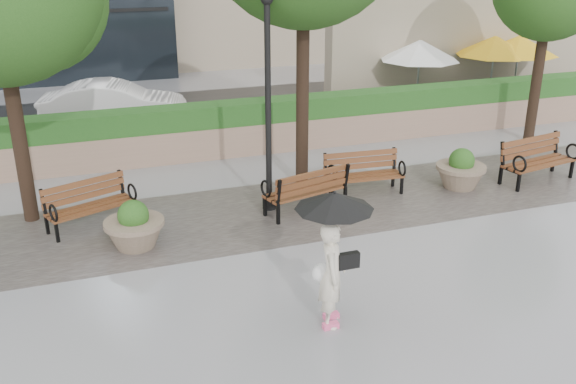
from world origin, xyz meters
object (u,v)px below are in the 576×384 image
object	(u,v)px
bench_1	(91,214)
car_right	(115,105)
lamppost	(268,120)
pedestrian	(333,246)
bench_2	(306,199)
bench_4	(537,169)
planter_left	(135,229)
planter_right	(460,172)
bench_3	(363,182)

from	to	relation	value
bench_1	car_right	xyz separation A→B (m)	(1.11, 6.95, 0.42)
lamppost	pedestrian	world-z (taller)	lamppost
bench_2	bench_4	world-z (taller)	bench_4
bench_4	lamppost	size ratio (longest dim) A/B	0.45
planter_left	planter_right	bearing A→B (deg)	4.87
planter_left	pedestrian	xyz separation A→B (m)	(2.39, -3.43, 0.88)
bench_3	pedestrian	bearing A→B (deg)	-116.00
pedestrian	bench_2	bearing A→B (deg)	8.53
bench_2	car_right	bearing A→B (deg)	-82.39
bench_2	pedestrian	size ratio (longest dim) A/B	0.92
car_right	pedestrian	distance (m)	11.73
bench_1	car_right	bearing A→B (deg)	59.11
bench_3	planter_left	bearing A→B (deg)	-164.06
bench_1	bench_2	distance (m)	4.24
bench_3	lamppost	size ratio (longest dim) A/B	0.40
planter_left	lamppost	bearing A→B (deg)	17.15
planter_right	pedestrian	distance (m)	6.37
planter_right	car_right	size ratio (longest dim) A/B	0.26
bench_1	planter_right	xyz separation A→B (m)	(7.92, -0.56, 0.09)
bench_2	planter_right	distance (m)	3.74
bench_2	planter_right	bearing A→B (deg)	167.37
planter_right	lamppost	distance (m)	4.68
bench_3	pedestrian	world-z (taller)	pedestrian
lamppost	planter_left	bearing A→B (deg)	-162.85
car_right	bench_1	bearing A→B (deg)	-177.38
bench_3	bench_4	distance (m)	4.14
bench_1	bench_2	world-z (taller)	bench_2
bench_1	lamppost	distance (m)	3.89
bench_2	pedestrian	xyz separation A→B (m)	(-1.11, -3.93, 0.95)
bench_4	car_right	xyz separation A→B (m)	(-8.69, 7.74, 0.39)
bench_1	planter_left	xyz separation A→B (m)	(0.69, -1.17, 0.09)
bench_4	planter_right	size ratio (longest dim) A/B	1.78
pedestrian	planter_right	bearing A→B (deg)	-25.86
bench_2	lamppost	size ratio (longest dim) A/B	0.43
bench_1	bench_2	xyz separation A→B (m)	(4.19, -0.67, 0.01)
bench_4	car_right	world-z (taller)	car_right
bench_2	bench_3	distance (m)	1.60
bench_1	bench_4	bearing A→B (deg)	-26.43
bench_1	pedestrian	distance (m)	5.62
planter_left	car_right	xyz separation A→B (m)	(0.42, 8.12, 0.34)
lamppost	bench_4	bearing A→B (deg)	-4.48
bench_2	lamppost	world-z (taller)	lamppost
bench_1	pedestrian	bearing A→B (deg)	-78.00
bench_4	lamppost	xyz separation A→B (m)	(-6.29, 0.49, 1.61)
planter_right	car_right	world-z (taller)	car_right
lamppost	bench_1	bearing A→B (deg)	175.11
bench_3	car_right	bearing A→B (deg)	127.61
bench_1	bench_4	xyz separation A→B (m)	(9.80, -0.79, 0.03)
lamppost	car_right	bearing A→B (deg)	108.35
bench_4	planter_left	world-z (taller)	bench_4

